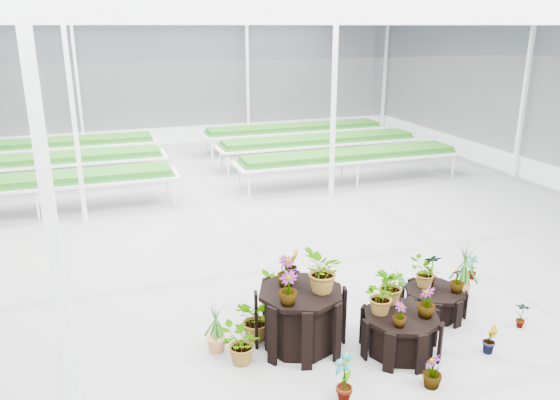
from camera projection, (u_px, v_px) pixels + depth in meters
name	position (u px, v px, depth m)	size (l,w,h in m)	color
ground_plane	(267.00, 277.00, 9.55)	(24.00, 24.00, 0.00)	gray
greenhouse_shell	(266.00, 151.00, 8.86)	(18.00, 24.00, 4.50)	white
steel_frame	(266.00, 151.00, 8.86)	(18.00, 24.00, 4.50)	silver
nursery_benches	(192.00, 161.00, 15.90)	(16.00, 7.00, 0.84)	silver
plinth_tall	(300.00, 317.00, 7.41)	(1.21, 1.21, 0.82)	black
plinth_mid	(400.00, 333.00, 7.28)	(1.05, 1.05, 0.55)	black
plinth_low	(434.00, 302.00, 8.24)	(0.92, 0.92, 0.41)	black
nursery_plants	(337.00, 297.00, 7.67)	(4.95, 3.08, 1.44)	#1D5614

